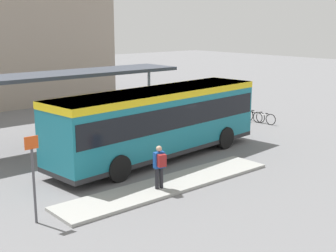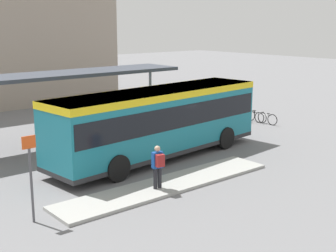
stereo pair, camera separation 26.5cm
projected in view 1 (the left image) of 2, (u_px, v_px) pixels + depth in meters
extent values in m
plane|color=slate|center=(159.00, 158.00, 21.71)|extent=(120.00, 120.00, 0.00)
cube|color=#9E9E99|center=(169.00, 185.00, 17.93)|extent=(9.43, 1.80, 0.12)
cube|color=#197284|center=(159.00, 121.00, 21.33)|extent=(11.29, 3.58, 2.83)
cube|color=yellow|center=(159.00, 93.00, 21.05)|extent=(11.31, 3.60, 0.30)
cube|color=black|center=(159.00, 113.00, 21.25)|extent=(11.07, 3.58, 0.99)
cube|color=black|center=(231.00, 99.00, 25.14)|extent=(0.30, 2.33, 1.09)
cube|color=#28282B|center=(159.00, 148.00, 21.61)|extent=(11.30, 3.59, 0.20)
cylinder|color=black|center=(188.00, 130.00, 24.84)|extent=(1.12, 0.38, 1.10)
cylinder|color=black|center=(225.00, 138.00, 23.19)|extent=(1.12, 0.38, 1.10)
cylinder|color=black|center=(82.00, 156.00, 20.00)|extent=(1.12, 0.38, 1.10)
cylinder|color=black|center=(119.00, 168.00, 18.35)|extent=(1.12, 0.38, 1.10)
cylinder|color=#232328|center=(157.00, 178.00, 17.25)|extent=(0.15, 0.15, 0.80)
cylinder|color=#232328|center=(161.00, 178.00, 17.34)|extent=(0.15, 0.15, 0.80)
cube|color=#194799|center=(159.00, 160.00, 17.14)|extent=(0.43, 0.29, 0.60)
cube|color=maroon|center=(162.00, 161.00, 16.96)|extent=(0.33, 0.25, 0.46)
sphere|color=tan|center=(159.00, 149.00, 17.05)|extent=(0.22, 0.22, 0.22)
torus|color=black|center=(258.00, 117.00, 29.17)|extent=(0.11, 0.69, 0.69)
torus|color=black|center=(271.00, 120.00, 28.54)|extent=(0.11, 0.69, 0.69)
cylinder|color=silver|center=(264.00, 115.00, 28.81)|extent=(0.11, 0.73, 0.04)
cylinder|color=silver|center=(267.00, 116.00, 28.71)|extent=(0.04, 0.04, 0.34)
cube|color=black|center=(267.00, 113.00, 28.67)|extent=(0.09, 0.19, 0.04)
cylinder|color=silver|center=(259.00, 113.00, 29.04)|extent=(0.48, 0.08, 0.03)
torus|color=black|center=(260.00, 117.00, 29.19)|extent=(0.07, 0.70, 0.70)
torus|color=black|center=(249.00, 115.00, 29.91)|extent=(0.07, 0.70, 0.70)
cylinder|color=black|center=(255.00, 113.00, 29.50)|extent=(0.06, 0.74, 0.04)
cylinder|color=black|center=(253.00, 113.00, 29.64)|extent=(0.04, 0.04, 0.34)
cube|color=black|center=(253.00, 110.00, 29.61)|extent=(0.08, 0.18, 0.04)
cylinder|color=black|center=(260.00, 112.00, 29.20)|extent=(0.48, 0.05, 0.03)
torus|color=black|center=(245.00, 116.00, 29.50)|extent=(0.16, 0.69, 0.69)
torus|color=black|center=(235.00, 114.00, 30.29)|extent=(0.16, 0.69, 0.69)
cylinder|color=gold|center=(240.00, 112.00, 29.84)|extent=(0.16, 0.73, 0.04)
cylinder|color=gold|center=(238.00, 112.00, 30.00)|extent=(0.04, 0.04, 0.34)
cube|color=black|center=(239.00, 109.00, 29.96)|extent=(0.10, 0.19, 0.04)
cylinder|color=gold|center=(244.00, 111.00, 29.51)|extent=(0.48, 0.11, 0.03)
torus|color=black|center=(238.00, 114.00, 30.30)|extent=(0.07, 0.72, 0.72)
torus|color=black|center=(227.00, 111.00, 31.04)|extent=(0.07, 0.72, 0.72)
cylinder|color=red|center=(233.00, 109.00, 30.62)|extent=(0.06, 0.76, 0.04)
cylinder|color=red|center=(231.00, 109.00, 30.76)|extent=(0.04, 0.04, 0.35)
cube|color=black|center=(231.00, 107.00, 30.72)|extent=(0.07, 0.18, 0.04)
cylinder|color=red|center=(237.00, 109.00, 30.30)|extent=(0.48, 0.05, 0.03)
cube|color=#383D47|center=(67.00, 74.00, 23.48)|extent=(12.42, 2.75, 0.18)
cylinder|color=gray|center=(149.00, 99.00, 27.24)|extent=(0.16, 0.16, 3.51)
cylinder|color=slate|center=(85.00, 149.00, 22.08)|extent=(0.87, 0.87, 0.58)
sphere|color=#337F38|center=(84.00, 136.00, 21.93)|extent=(1.00, 1.00, 1.00)
cylinder|color=#4C4C51|center=(34.00, 187.00, 14.43)|extent=(0.08, 0.08, 2.40)
cube|color=#D84C19|center=(31.00, 143.00, 14.13)|extent=(0.44, 0.03, 0.40)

